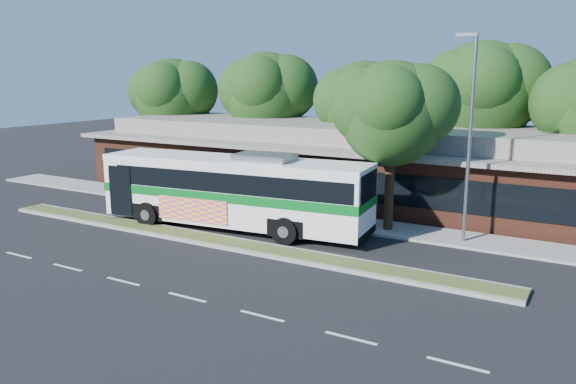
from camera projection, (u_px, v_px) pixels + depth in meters
name	position (u px, v px, depth m)	size (l,w,h in m)	color
ground	(208.00, 246.00, 24.62)	(120.00, 120.00, 0.00)	black
median_strip	(217.00, 241.00, 25.12)	(26.00, 1.10, 0.15)	#3E4E21
sidewalk	(282.00, 214.00, 30.04)	(44.00, 2.60, 0.12)	gray
parking_lot	(100.00, 175.00, 41.91)	(14.00, 12.00, 0.01)	black
plaza_building	(336.00, 160.00, 35.20)	(33.20, 11.20, 4.45)	#582A1B
lamp_post	(469.00, 133.00, 24.03)	(0.93, 0.18, 9.07)	slate
tree_bg_a	(177.00, 95.00, 43.39)	(6.47, 5.80, 8.63)	black
tree_bg_b	(272.00, 92.00, 40.27)	(6.69, 6.00, 9.00)	black
tree_bg_c	(371.00, 103.00, 35.62)	(6.24, 5.60, 8.26)	black
tree_bg_d	(490.00, 91.00, 32.87)	(6.91, 6.20, 9.37)	black
transit_bus	(235.00, 186.00, 26.97)	(13.65, 4.28, 3.77)	white
sedan	(142.00, 178.00, 37.21)	(1.85, 4.55, 1.32)	silver
sidewalk_tree	(400.00, 111.00, 25.70)	(5.42, 4.86, 8.04)	black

